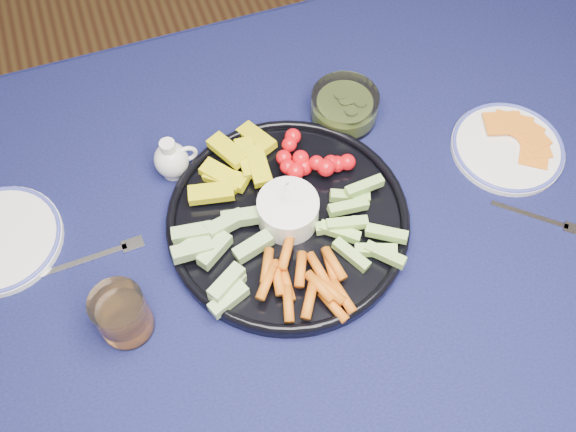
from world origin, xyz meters
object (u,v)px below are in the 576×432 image
object	(u,v)px
pickle_bowl	(344,108)
cheese_plate	(508,147)
crudite_platter	(287,218)
creamer_pitcher	(172,160)
side_plate_extra	(0,239)
juice_tumbler	(123,316)
dining_table	(284,278)

from	to	relation	value
pickle_bowl	cheese_plate	bearing A→B (deg)	-33.93
crudite_platter	cheese_plate	bearing A→B (deg)	2.18
creamer_pitcher	side_plate_extra	bearing A→B (deg)	-172.13
cheese_plate	crudite_platter	bearing A→B (deg)	-177.82
creamer_pitcher	juice_tumbler	world-z (taller)	juice_tumbler
juice_tumbler	side_plate_extra	xyz separation A→B (m)	(-0.16, 0.21, -0.03)
crudite_platter	side_plate_extra	xyz separation A→B (m)	(-0.44, 0.12, -0.01)
creamer_pitcher	pickle_bowl	world-z (taller)	creamer_pitcher
juice_tumbler	crudite_platter	bearing A→B (deg)	16.92
creamer_pitcher	side_plate_extra	distance (m)	0.30
juice_tumbler	side_plate_extra	bearing A→B (deg)	128.21
pickle_bowl	cheese_plate	distance (m)	0.29
dining_table	pickle_bowl	distance (m)	0.32
dining_table	juice_tumbler	xyz separation A→B (m)	(-0.26, -0.03, 0.13)
cheese_plate	juice_tumbler	distance (m)	0.70
creamer_pitcher	juice_tumbler	size ratio (longest dim) A/B	0.87
crudite_platter	juice_tumbler	world-z (taller)	crudite_platter
cheese_plate	side_plate_extra	world-z (taller)	cheese_plate
side_plate_extra	dining_table	bearing A→B (deg)	-22.26
pickle_bowl	juice_tumbler	size ratio (longest dim) A/B	1.28
crudite_platter	side_plate_extra	size ratio (longest dim) A/B	1.98
dining_table	side_plate_extra	xyz separation A→B (m)	(-0.42, 0.17, 0.10)
crudite_platter	creamer_pitcher	size ratio (longest dim) A/B	4.83
creamer_pitcher	cheese_plate	xyz separation A→B (m)	(0.56, -0.15, -0.02)
side_plate_extra	creamer_pitcher	bearing A→B (deg)	7.87
pickle_bowl	side_plate_extra	bearing A→B (deg)	-174.74
side_plate_extra	cheese_plate	bearing A→B (deg)	-7.10
dining_table	juice_tumbler	distance (m)	0.29
cheese_plate	side_plate_extra	size ratio (longest dim) A/B	0.98
pickle_bowl	juice_tumbler	xyz separation A→B (m)	(-0.45, -0.26, 0.02)
creamer_pitcher	dining_table	bearing A→B (deg)	-59.79
crudite_platter	cheese_plate	size ratio (longest dim) A/B	2.01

